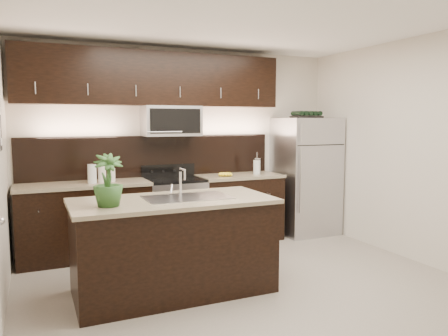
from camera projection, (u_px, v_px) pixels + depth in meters
name	position (u px, v px, depth m)	size (l,w,h in m)	color
ground	(248.00, 287.00, 4.49)	(4.50, 4.50, 0.00)	gray
room_walls	(240.00, 121.00, 4.23)	(4.52, 4.02, 2.71)	beige
counter_run	(160.00, 214.00, 5.80)	(3.51, 0.65, 0.94)	black
upper_fixtures	(157.00, 88.00, 5.76)	(3.49, 0.40, 1.66)	black
island	(173.00, 245.00, 4.33)	(1.96, 0.96, 0.94)	black
sink_faucet	(187.00, 196.00, 4.35)	(0.84, 0.50, 0.28)	silver
refrigerator	(305.00, 176.00, 6.61)	(0.84, 0.76, 1.74)	#B2B2B7
wine_rack	(307.00, 115.00, 6.51)	(0.43, 0.27, 0.10)	black
plant	(108.00, 180.00, 3.88)	(0.26, 0.26, 0.47)	#275020
canisters	(100.00, 174.00, 5.40)	(0.34, 0.16, 0.23)	silver
french_press	(257.00, 166.00, 6.26)	(0.11, 0.11, 0.31)	silver
bananas	(221.00, 174.00, 6.02)	(0.20, 0.15, 0.06)	yellow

